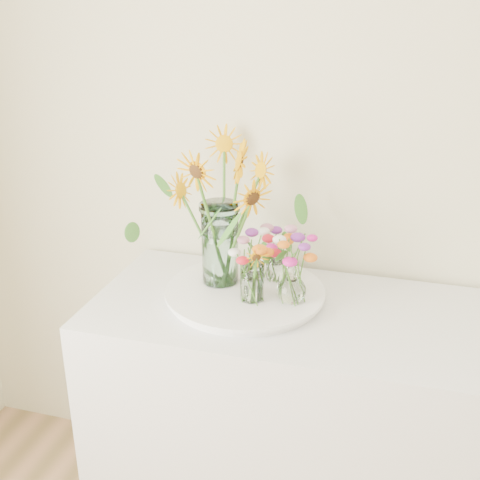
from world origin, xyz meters
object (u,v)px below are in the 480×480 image
(small_vase_b, at_px, (292,282))
(small_vase_c, at_px, (275,266))
(counter, at_px, (312,432))
(small_vase_a, at_px, (252,282))
(mason_jar, at_px, (220,244))
(tray, at_px, (245,294))

(small_vase_b, relative_size, small_vase_c, 1.28)
(counter, bearing_deg, small_vase_a, -171.80)
(mason_jar, relative_size, small_vase_a, 2.19)
(mason_jar, xyz_separation_m, small_vase_c, (0.16, 0.06, -0.08))
(tray, height_order, mason_jar, mason_jar)
(small_vase_b, bearing_deg, counter, 2.60)
(mason_jar, height_order, small_vase_c, mason_jar)
(small_vase_b, height_order, small_vase_c, small_vase_b)
(mason_jar, xyz_separation_m, small_vase_b, (0.24, -0.07, -0.07))
(counter, relative_size, tray, 2.93)
(small_vase_c, bearing_deg, small_vase_b, -58.19)
(tray, relative_size, small_vase_c, 4.76)
(small_vase_c, bearing_deg, counter, -36.91)
(counter, height_order, small_vase_b, small_vase_b)
(small_vase_b, bearing_deg, mason_jar, 164.97)
(counter, distance_m, small_vase_a, 0.57)
(counter, distance_m, tray, 0.52)
(counter, distance_m, small_vase_b, 0.55)
(tray, distance_m, small_vase_c, 0.14)
(small_vase_a, relative_size, small_vase_c, 1.23)
(small_vase_a, height_order, small_vase_c, small_vase_a)
(tray, bearing_deg, small_vase_a, -56.04)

